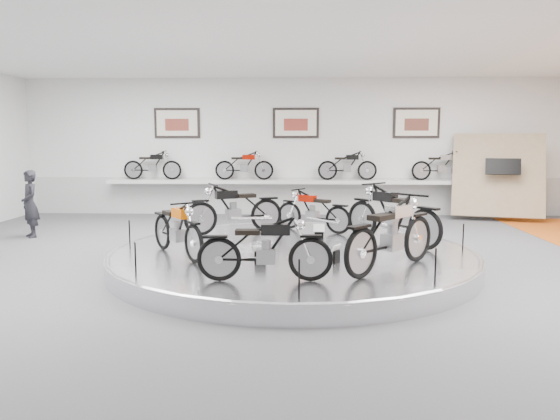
{
  "coord_description": "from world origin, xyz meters",
  "views": [
    {
      "loc": [
        0.11,
        -9.17,
        2.27
      ],
      "look_at": [
        -0.24,
        0.6,
        0.97
      ],
      "focal_mm": 35.0,
      "sensor_mm": 36.0,
      "label": 1
    }
  ],
  "objects_px": {
    "bike_f": "(391,233)",
    "display_platform": "(293,258)",
    "bike_e": "(265,248)",
    "visitor": "(30,204)",
    "bike_b": "(313,210)",
    "bike_a": "(392,214)",
    "bike_c": "(234,208)",
    "shelf": "(296,182)",
    "bike_d": "(177,228)"
  },
  "relations": [
    {
      "from": "bike_d",
      "to": "bike_f",
      "type": "height_order",
      "value": "bike_f"
    },
    {
      "from": "bike_b",
      "to": "shelf",
      "type": "bearing_deg",
      "value": -51.86
    },
    {
      "from": "bike_b",
      "to": "bike_c",
      "type": "xyz_separation_m",
      "value": [
        -1.64,
        -0.32,
        0.08
      ]
    },
    {
      "from": "bike_a",
      "to": "shelf",
      "type": "bearing_deg",
      "value": -22.23
    },
    {
      "from": "display_platform",
      "to": "visitor",
      "type": "relative_size",
      "value": 4.15
    },
    {
      "from": "bike_b",
      "to": "bike_c",
      "type": "distance_m",
      "value": 1.67
    },
    {
      "from": "bike_f",
      "to": "display_platform",
      "type": "bearing_deg",
      "value": 89.4
    },
    {
      "from": "display_platform",
      "to": "bike_e",
      "type": "relative_size",
      "value": 4.03
    },
    {
      "from": "shelf",
      "to": "bike_d",
      "type": "bearing_deg",
      "value": -105.5
    },
    {
      "from": "bike_d",
      "to": "bike_f",
      "type": "distance_m",
      "value": 3.52
    },
    {
      "from": "bike_d",
      "to": "visitor",
      "type": "xyz_separation_m",
      "value": [
        -4.12,
        3.24,
        -0.0
      ]
    },
    {
      "from": "bike_a",
      "to": "bike_e",
      "type": "xyz_separation_m",
      "value": [
        -2.21,
        -2.8,
        -0.09
      ]
    },
    {
      "from": "bike_e",
      "to": "bike_f",
      "type": "distance_m",
      "value": 1.99
    },
    {
      "from": "bike_e",
      "to": "bike_a",
      "type": "bearing_deg",
      "value": 50.14
    },
    {
      "from": "bike_e",
      "to": "visitor",
      "type": "distance_m",
      "value": 7.45
    },
    {
      "from": "shelf",
      "to": "bike_d",
      "type": "distance_m",
      "value": 7.22
    },
    {
      "from": "display_platform",
      "to": "bike_c",
      "type": "xyz_separation_m",
      "value": [
        -1.23,
        1.64,
        0.68
      ]
    },
    {
      "from": "bike_c",
      "to": "bike_f",
      "type": "bearing_deg",
      "value": 107.21
    },
    {
      "from": "bike_b",
      "to": "bike_f",
      "type": "bearing_deg",
      "value": 140.83
    },
    {
      "from": "display_platform",
      "to": "shelf",
      "type": "height_order",
      "value": "shelf"
    },
    {
      "from": "bike_a",
      "to": "bike_c",
      "type": "bearing_deg",
      "value": 32.47
    },
    {
      "from": "shelf",
      "to": "visitor",
      "type": "distance_m",
      "value": 7.1
    },
    {
      "from": "bike_d",
      "to": "visitor",
      "type": "bearing_deg",
      "value": -164.44
    },
    {
      "from": "bike_a",
      "to": "bike_f",
      "type": "height_order",
      "value": "bike_f"
    },
    {
      "from": "bike_b",
      "to": "bike_f",
      "type": "distance_m",
      "value": 3.53
    },
    {
      "from": "shelf",
      "to": "visitor",
      "type": "height_order",
      "value": "visitor"
    },
    {
      "from": "bike_b",
      "to": "bike_d",
      "type": "relative_size",
      "value": 0.94
    },
    {
      "from": "shelf",
      "to": "bike_b",
      "type": "height_order",
      "value": "bike_b"
    },
    {
      "from": "shelf",
      "to": "bike_c",
      "type": "height_order",
      "value": "bike_c"
    },
    {
      "from": "shelf",
      "to": "bike_a",
      "type": "relative_size",
      "value": 5.78
    },
    {
      "from": "bike_f",
      "to": "visitor",
      "type": "height_order",
      "value": "visitor"
    },
    {
      "from": "shelf",
      "to": "bike_e",
      "type": "height_order",
      "value": "bike_e"
    },
    {
      "from": "visitor",
      "to": "bike_d",
      "type": "bearing_deg",
      "value": 10.12
    },
    {
      "from": "visitor",
      "to": "shelf",
      "type": "bearing_deg",
      "value": 79.9
    },
    {
      "from": "bike_a",
      "to": "bike_d",
      "type": "xyz_separation_m",
      "value": [
        -3.77,
        -1.22,
        -0.08
      ]
    },
    {
      "from": "display_platform",
      "to": "bike_a",
      "type": "bearing_deg",
      "value": 19.93
    },
    {
      "from": "bike_d",
      "to": "visitor",
      "type": "relative_size",
      "value": 1.05
    },
    {
      "from": "shelf",
      "to": "bike_a",
      "type": "height_order",
      "value": "bike_a"
    },
    {
      "from": "bike_d",
      "to": "bike_a",
      "type": "bearing_deg",
      "value": 71.74
    },
    {
      "from": "bike_b",
      "to": "bike_d",
      "type": "height_order",
      "value": "bike_d"
    },
    {
      "from": "display_platform",
      "to": "bike_b",
      "type": "bearing_deg",
      "value": 78.34
    },
    {
      "from": "display_platform",
      "to": "bike_f",
      "type": "xyz_separation_m",
      "value": [
        1.49,
        -1.4,
        0.71
      ]
    },
    {
      "from": "visitor",
      "to": "bike_b",
      "type": "bearing_deg",
      "value": 41.91
    },
    {
      "from": "display_platform",
      "to": "bike_b",
      "type": "xyz_separation_m",
      "value": [
        0.4,
        1.96,
        0.6
      ]
    },
    {
      "from": "bike_b",
      "to": "visitor",
      "type": "xyz_separation_m",
      "value": [
        -6.45,
        0.73,
        0.02
      ]
    },
    {
      "from": "bike_f",
      "to": "visitor",
      "type": "distance_m",
      "value": 8.57
    },
    {
      "from": "shelf",
      "to": "bike_d",
      "type": "xyz_separation_m",
      "value": [
        -1.93,
        -6.96,
        -0.22
      ]
    },
    {
      "from": "display_platform",
      "to": "bike_e",
      "type": "distance_m",
      "value": 2.25
    },
    {
      "from": "bike_c",
      "to": "bike_e",
      "type": "xyz_separation_m",
      "value": [
        0.87,
        -3.77,
        -0.06
      ]
    },
    {
      "from": "bike_f",
      "to": "visitor",
      "type": "xyz_separation_m",
      "value": [
        -7.53,
        4.08,
        -0.09
      ]
    }
  ]
}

